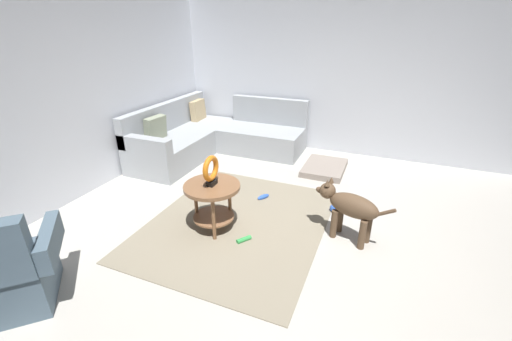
% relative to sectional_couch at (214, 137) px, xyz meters
% --- Properties ---
extents(ground_plane, '(6.00, 6.00, 0.10)m').
position_rel_sectional_couch_xyz_m(ground_plane, '(-1.99, -2.02, -0.34)').
color(ground_plane, '#B7B2A8').
extents(wall_back, '(6.00, 0.12, 2.70)m').
position_rel_sectional_couch_xyz_m(wall_back, '(-1.99, 0.92, 1.06)').
color(wall_back, silver).
rests_on(wall_back, ground_plane).
extents(wall_right, '(0.12, 6.00, 2.70)m').
position_rel_sectional_couch_xyz_m(wall_right, '(0.95, -2.02, 1.06)').
color(wall_right, silver).
rests_on(wall_right, ground_plane).
extents(area_rug, '(2.30, 1.90, 0.01)m').
position_rel_sectional_couch_xyz_m(area_rug, '(-1.84, -1.32, -0.28)').
color(area_rug, gray).
rests_on(area_rug, ground_plane).
extents(sectional_couch, '(2.20, 2.25, 0.88)m').
position_rel_sectional_couch_xyz_m(sectional_couch, '(0.00, 0.00, 0.00)').
color(sectional_couch, '#9EA3A8').
rests_on(sectional_couch, ground_plane).
extents(armchair, '(0.99, 0.99, 0.88)m').
position_rel_sectional_couch_xyz_m(armchair, '(-3.61, -0.16, 0.03)').
color(armchair, '#4C6070').
rests_on(armchair, ground_plane).
extents(side_table, '(0.60, 0.60, 0.54)m').
position_rel_sectional_couch_xyz_m(side_table, '(-2.03, -1.12, 0.13)').
color(side_table, brown).
rests_on(side_table, ground_plane).
extents(torus_sculpture, '(0.28, 0.08, 0.33)m').
position_rel_sectional_couch_xyz_m(torus_sculpture, '(-2.03, -1.12, 0.42)').
color(torus_sculpture, black).
rests_on(torus_sculpture, side_table).
extents(dog_bed_mat, '(0.80, 0.60, 0.09)m').
position_rel_sectional_couch_xyz_m(dog_bed_mat, '(-0.01, -1.94, -0.24)').
color(dog_bed_mat, gray).
rests_on(dog_bed_mat, ground_plane).
extents(dog, '(0.37, 0.82, 0.63)m').
position_rel_sectional_couch_xyz_m(dog, '(-1.65, -2.50, 0.09)').
color(dog, brown).
rests_on(dog, ground_plane).
extents(dog_toy_ball, '(0.10, 0.10, 0.10)m').
position_rel_sectional_couch_xyz_m(dog_toy_ball, '(-1.17, -2.29, -0.24)').
color(dog_toy_ball, blue).
rests_on(dog_toy_ball, ground_plane).
extents(dog_toy_rope, '(0.16, 0.13, 0.05)m').
position_rel_sectional_couch_xyz_m(dog_toy_rope, '(-2.13, -1.53, -0.26)').
color(dog_toy_rope, green).
rests_on(dog_toy_rope, ground_plane).
extents(dog_toy_bone, '(0.18, 0.15, 0.06)m').
position_rel_sectional_couch_xyz_m(dog_toy_bone, '(-1.21, -1.39, -0.26)').
color(dog_toy_bone, blue).
rests_on(dog_toy_bone, ground_plane).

